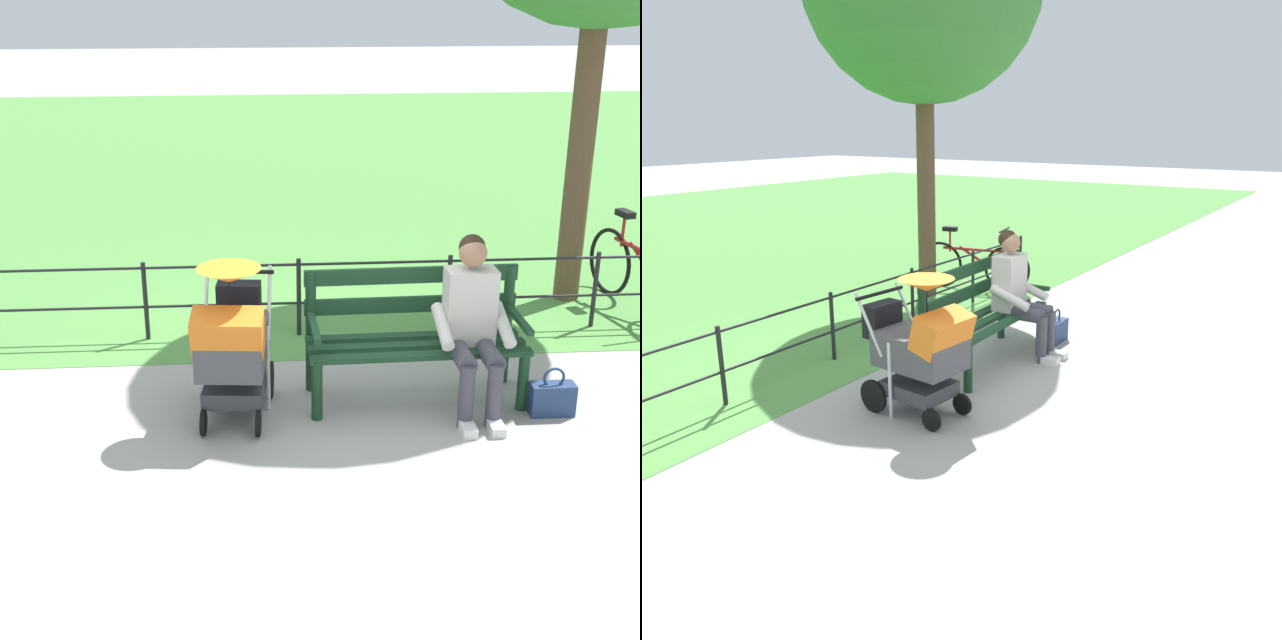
% 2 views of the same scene
% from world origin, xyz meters
% --- Properties ---
extents(ground_plane, '(60.00, 60.00, 0.00)m').
position_xyz_m(ground_plane, '(0.00, 0.00, 0.00)').
color(ground_plane, '#9E9B93').
extents(grass_lawn, '(40.00, 16.00, 0.01)m').
position_xyz_m(grass_lawn, '(0.00, -8.80, 0.00)').
color(grass_lawn, '#518E42').
rests_on(grass_lawn, ground).
extents(park_bench, '(1.61, 0.64, 0.96)m').
position_xyz_m(park_bench, '(-0.79, -0.12, 0.53)').
color(park_bench, '#193D23').
rests_on(park_bench, ground).
extents(person_on_bench, '(0.54, 0.74, 1.28)m').
position_xyz_m(person_on_bench, '(-1.16, 0.11, 0.68)').
color(person_on_bench, '#42424C').
rests_on(person_on_bench, ground).
extents(stroller, '(0.58, 0.93, 1.15)m').
position_xyz_m(stroller, '(0.54, 0.14, 0.59)').
color(stroller, black).
rests_on(stroller, ground).
extents(handbag, '(0.32, 0.14, 0.37)m').
position_xyz_m(handbag, '(-1.74, 0.27, 0.13)').
color(handbag, navy).
rests_on(handbag, ground).
extents(park_fence, '(7.90, 0.04, 0.70)m').
position_xyz_m(park_fence, '(-0.28, -1.36, 0.42)').
color(park_fence, black).
rests_on(park_fence, ground).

